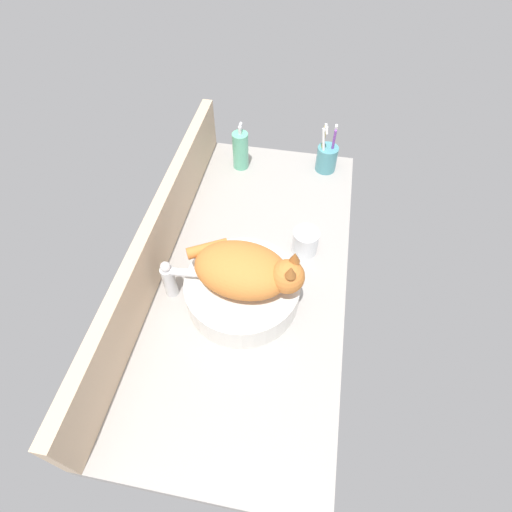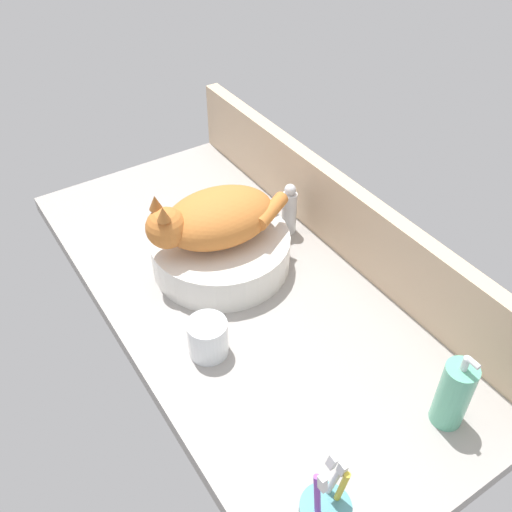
% 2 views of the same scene
% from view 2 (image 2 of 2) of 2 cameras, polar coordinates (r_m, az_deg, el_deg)
% --- Properties ---
extents(ground_plane, '(1.19, 0.57, 0.04)m').
position_cam_2_polar(ground_plane, '(1.27, -1.23, -3.91)').
color(ground_plane, '#9E9993').
extents(backsplash_panel, '(1.19, 0.04, 0.18)m').
position_cam_2_polar(backsplash_panel, '(1.32, 8.58, 4.03)').
color(backsplash_panel, '#CCAD8C').
rests_on(backsplash_panel, ground_plane).
extents(sink_basin, '(0.31, 0.31, 0.08)m').
position_cam_2_polar(sink_basin, '(1.29, -3.54, 0.51)').
color(sink_basin, silver).
rests_on(sink_basin, ground_plane).
extents(cat, '(0.19, 0.32, 0.14)m').
position_cam_2_polar(cat, '(1.22, -4.29, 3.78)').
color(cat, '#CC7533').
rests_on(cat, sink_basin).
extents(faucet, '(0.04, 0.12, 0.14)m').
position_cam_2_polar(faucet, '(1.36, 3.00, 4.77)').
color(faucet, silver).
rests_on(faucet, ground_plane).
extents(soap_dispenser, '(0.06, 0.06, 0.17)m').
position_cam_2_polar(soap_dispenser, '(1.04, 19.17, -12.93)').
color(soap_dispenser, '#60B793').
rests_on(soap_dispenser, ground_plane).
extents(water_glass, '(0.08, 0.08, 0.08)m').
position_cam_2_polar(water_glass, '(1.11, -4.81, -8.33)').
color(water_glass, white).
rests_on(water_glass, ground_plane).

